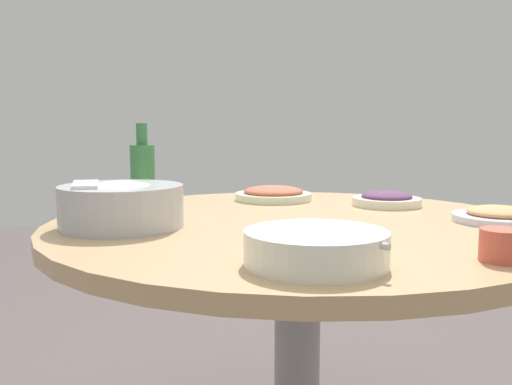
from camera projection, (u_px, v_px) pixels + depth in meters
The scene contains 9 objects.
round_dining_table at pixel (298, 259), 1.39m from camera, with size 1.25×1.25×0.78m.
rice_bowl at pixel (121, 205), 1.29m from camera, with size 0.29×0.29×0.11m.
soup_bowl at pixel (316, 249), 0.94m from camera, with size 0.25×0.25×0.06m.
dish_tofu_braise at pixel (273, 194), 1.78m from camera, with size 0.25×0.25×0.05m.
dish_eggplant at pixel (387, 199), 1.65m from camera, with size 0.20×0.20×0.04m.
dish_shrimp at pixel (499, 216), 1.36m from camera, with size 0.22×0.22×0.04m.
green_bottle at pixel (143, 173), 1.62m from camera, with size 0.07×0.07×0.25m.
tea_cup_near at pixel (106, 202), 1.53m from camera, with size 0.07×0.07×0.05m, color silver.
tea_cup_far at pixel (502, 245), 0.96m from camera, with size 0.08×0.08×0.06m, color #CF5541.
Camera 1 is at (-1.37, 0.02, 1.01)m, focal length 38.61 mm.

